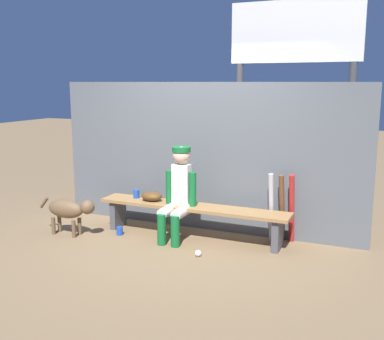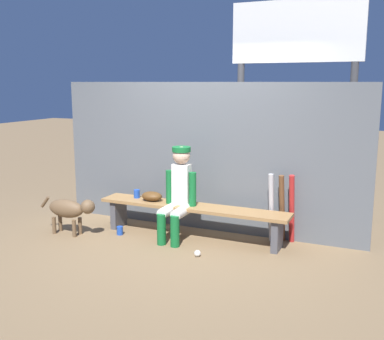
# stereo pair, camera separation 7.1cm
# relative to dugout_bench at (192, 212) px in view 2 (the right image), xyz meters

# --- Properties ---
(ground_plane) EXTENTS (30.00, 30.00, 0.00)m
(ground_plane) POSITION_rel_dugout_bench_xyz_m (0.00, 0.00, -0.33)
(ground_plane) COLOR brown
(chainlink_fence) EXTENTS (4.18, 0.03, 1.94)m
(chainlink_fence) POSITION_rel_dugout_bench_xyz_m (0.00, 0.40, 0.64)
(chainlink_fence) COLOR #595E63
(chainlink_fence) RESTS_ON ground_plane
(dugout_bench) EXTENTS (2.47, 0.36, 0.42)m
(dugout_bench) POSITION_rel_dugout_bench_xyz_m (0.00, 0.00, 0.00)
(dugout_bench) COLOR olive
(dugout_bench) RESTS_ON ground_plane
(player_seated) EXTENTS (0.41, 0.55, 1.15)m
(player_seated) POSITION_rel_dugout_bench_xyz_m (-0.14, -0.11, 0.29)
(player_seated) COLOR silver
(player_seated) RESTS_ON ground_plane
(baseball_glove) EXTENTS (0.28, 0.20, 0.12)m
(baseball_glove) POSITION_rel_dugout_bench_xyz_m (-0.57, 0.00, 0.15)
(baseball_glove) COLOR #593819
(baseball_glove) RESTS_ON dugout_bench
(bat_aluminum_silver) EXTENTS (0.09, 0.16, 0.86)m
(bat_aluminum_silver) POSITION_rel_dugout_bench_xyz_m (0.94, 0.26, 0.10)
(bat_aluminum_silver) COLOR #B7B7BC
(bat_aluminum_silver) RESTS_ON ground_plane
(bat_wood_dark) EXTENTS (0.09, 0.19, 0.84)m
(bat_wood_dark) POSITION_rel_dugout_bench_xyz_m (1.06, 0.31, 0.09)
(bat_wood_dark) COLOR brown
(bat_wood_dark) RESTS_ON ground_plane
(bat_aluminum_red) EXTENTS (0.07, 0.19, 0.86)m
(bat_aluminum_red) POSITION_rel_dugout_bench_xyz_m (1.18, 0.30, 0.10)
(bat_aluminum_red) COLOR #B22323
(bat_aluminum_red) RESTS_ON ground_plane
(baseball) EXTENTS (0.07, 0.07, 0.07)m
(baseball) POSITION_rel_dugout_bench_xyz_m (0.32, -0.57, -0.29)
(baseball) COLOR white
(baseball) RESTS_ON ground_plane
(cup_on_ground) EXTENTS (0.08, 0.08, 0.11)m
(cup_on_ground) POSITION_rel_dugout_bench_xyz_m (-0.89, -0.28, -0.28)
(cup_on_ground) COLOR #1E47AD
(cup_on_ground) RESTS_ON ground_plane
(cup_on_bench) EXTENTS (0.08, 0.08, 0.11)m
(cup_on_bench) POSITION_rel_dugout_bench_xyz_m (-0.82, 0.05, 0.14)
(cup_on_bench) COLOR #1E47AD
(cup_on_bench) RESTS_ON dugout_bench
(scoreboard) EXTENTS (2.08, 0.27, 3.28)m
(scoreboard) POSITION_rel_dugout_bench_xyz_m (0.97, 1.46, 1.94)
(scoreboard) COLOR #3F3F42
(scoreboard) RESTS_ON ground_plane
(dog) EXTENTS (0.84, 0.20, 0.49)m
(dog) POSITION_rel_dugout_bench_xyz_m (-1.48, -0.52, 0.00)
(dog) COLOR brown
(dog) RESTS_ON ground_plane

